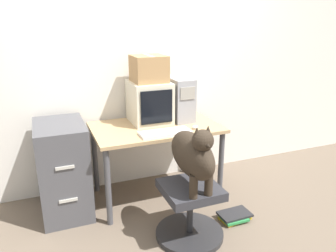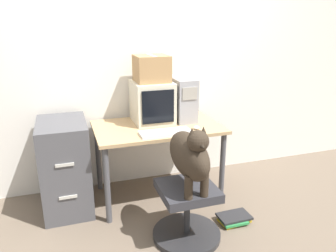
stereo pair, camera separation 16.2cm
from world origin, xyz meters
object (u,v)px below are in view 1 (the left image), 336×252
Objects in this scene: keyboard at (166,132)px; filing_cabinet at (63,169)px; pc_tower at (178,98)px; cardboard_box at (149,69)px; crt_monitor at (150,102)px; book_stack_floor at (234,216)px; office_chair at (190,211)px; dog at (193,154)px.

keyboard is 0.54× the size of filing_cabinet.
cardboard_box reaches higher than pc_tower.
book_stack_floor is (0.50, -0.80, -0.89)m from crt_monitor.
cardboard_box is (0.00, 0.00, 0.32)m from crt_monitor.
crt_monitor is 0.75× the size of office_chair.
office_chair is 1.95× the size of book_stack_floor.
pc_tower is 0.94m from dog.
filing_cabinet is at bearing -174.85° from pc_tower.
office_chair is at bearing -87.55° from cardboard_box.
office_chair is at bearing 90.00° from dog.
pc_tower is 0.72× the size of dog.
filing_cabinet is at bearing -172.79° from crt_monitor.
crt_monitor reaches higher than keyboard.
book_stack_floor is (0.48, -0.41, -0.71)m from keyboard.
dog is 0.84m from book_stack_floor.
keyboard is 0.49m from dog.
office_chair is at bearing -173.39° from book_stack_floor.
filing_cabinet is 1.56m from book_stack_floor.
filing_cabinet is (-0.84, -0.11, -0.50)m from crt_monitor.
book_stack_floor is at bearing -40.15° from keyboard.
dog is (0.04, -0.88, -0.19)m from crt_monitor.
pc_tower is 1.51× the size of book_stack_floor.
pc_tower is 0.43m from cardboard_box.
dog is (-0.26, -0.88, -0.21)m from pc_tower.
pc_tower reaches higher than crt_monitor.
dog is 2.11× the size of book_stack_floor.
crt_monitor is at bearing 92.46° from office_chair.
keyboard is at bearing 139.85° from book_stack_floor.
keyboard is 1.59× the size of book_stack_floor.
filing_cabinet reaches higher than keyboard.
office_chair is at bearing -87.54° from crt_monitor.
cardboard_box is at bearing 91.71° from keyboard.
crt_monitor is 0.32m from cardboard_box.
keyboard is at bearing -18.30° from filing_cabinet.
dog is (0.00, -0.03, 0.50)m from office_chair.
cardboard_box is at bearing 121.74° from book_stack_floor.
cardboard_box is 1.08× the size of book_stack_floor.
cardboard_box is (-0.30, 0.01, 0.30)m from pc_tower.
pc_tower is at bearing 72.86° from office_chair.
dog is 1.94× the size of cardboard_box.
crt_monitor reaches higher than filing_cabinet.
filing_cabinet reaches higher than office_chair.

